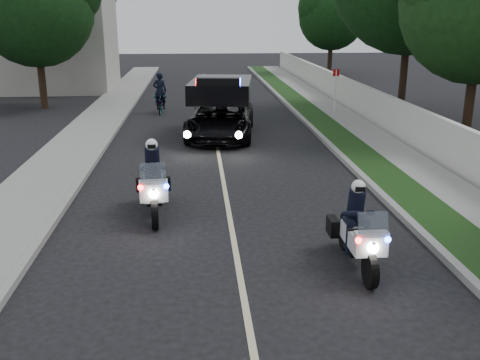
# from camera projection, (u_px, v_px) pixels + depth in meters

# --- Properties ---
(ground) EXTENTS (120.00, 120.00, 0.00)m
(ground) POSITION_uv_depth(u_px,v_px,m) (236.00, 254.00, 11.01)
(ground) COLOR black
(ground) RESTS_ON ground
(curb_right) EXTENTS (0.20, 60.00, 0.15)m
(curb_right) POSITION_uv_depth(u_px,v_px,m) (323.00, 139.00, 20.84)
(curb_right) COLOR gray
(curb_right) RESTS_ON ground
(grass_verge) EXTENTS (1.20, 60.00, 0.16)m
(grass_verge) POSITION_uv_depth(u_px,v_px,m) (341.00, 139.00, 20.89)
(grass_verge) COLOR #193814
(grass_verge) RESTS_ON ground
(sidewalk_right) EXTENTS (1.40, 60.00, 0.16)m
(sidewalk_right) POSITION_uv_depth(u_px,v_px,m) (374.00, 138.00, 20.99)
(sidewalk_right) COLOR gray
(sidewalk_right) RESTS_ON ground
(property_wall) EXTENTS (0.22, 60.00, 1.50)m
(property_wall) POSITION_uv_depth(u_px,v_px,m) (401.00, 120.00, 20.87)
(property_wall) COLOR beige
(property_wall) RESTS_ON ground
(curb_left) EXTENTS (0.20, 60.00, 0.15)m
(curb_left) POSITION_uv_depth(u_px,v_px,m) (107.00, 143.00, 20.21)
(curb_left) COLOR gray
(curb_left) RESTS_ON ground
(sidewalk_left) EXTENTS (2.00, 60.00, 0.16)m
(sidewalk_left) POSITION_uv_depth(u_px,v_px,m) (77.00, 143.00, 20.12)
(sidewalk_left) COLOR gray
(sidewalk_left) RESTS_ON ground
(building_far) EXTENTS (8.00, 6.00, 7.00)m
(building_far) POSITION_uv_depth(u_px,v_px,m) (47.00, 34.00, 34.00)
(building_far) COLOR #A8A396
(building_far) RESTS_ON ground
(lane_marking) EXTENTS (0.12, 50.00, 0.01)m
(lane_marking) POSITION_uv_depth(u_px,v_px,m) (217.00, 143.00, 20.54)
(lane_marking) COLOR #BFB78C
(lane_marking) RESTS_ON ground
(police_moto_left) EXTENTS (0.94, 2.23, 1.85)m
(police_moto_left) POSITION_uv_depth(u_px,v_px,m) (155.00, 214.00, 13.18)
(police_moto_left) COLOR silver
(police_moto_left) RESTS_ON ground
(police_moto_right) EXTENTS (0.70, 2.00, 1.70)m
(police_moto_right) POSITION_uv_depth(u_px,v_px,m) (355.00, 266.00, 10.47)
(police_moto_right) COLOR silver
(police_moto_right) RESTS_ON ground
(police_suv) EXTENTS (3.12, 5.62, 2.60)m
(police_suv) POSITION_uv_depth(u_px,v_px,m) (221.00, 137.00, 21.55)
(police_suv) COLOR black
(police_suv) RESTS_ON ground
(bicycle) EXTENTS (0.65, 1.79, 0.93)m
(bicycle) POSITION_uv_depth(u_px,v_px,m) (161.00, 113.00, 26.75)
(bicycle) COLOR black
(bicycle) RESTS_ON ground
(cyclist) EXTENTS (0.66, 0.46, 1.77)m
(cyclist) POSITION_uv_depth(u_px,v_px,m) (161.00, 113.00, 26.75)
(cyclist) COLOR black
(cyclist) RESTS_ON ground
(sign_post) EXTENTS (0.41, 0.41, 2.23)m
(sign_post) POSITION_uv_depth(u_px,v_px,m) (334.00, 114.00, 26.57)
(sign_post) COLOR #B60D0E
(sign_post) RESTS_ON ground
(tree_right_b) EXTENTS (7.62, 7.62, 9.80)m
(tree_right_b) POSITION_uv_depth(u_px,v_px,m) (465.00, 139.00, 21.19)
(tree_right_b) COLOR #1A4216
(tree_right_b) RESTS_ON ground
(tree_right_d) EXTENTS (7.76, 7.76, 12.71)m
(tree_right_d) POSITION_uv_depth(u_px,v_px,m) (400.00, 112.00, 27.20)
(tree_right_d) COLOR #153F15
(tree_right_d) RESTS_ON ground
(tree_right_e) EXTENTS (6.18, 6.18, 8.79)m
(tree_right_e) POSITION_uv_depth(u_px,v_px,m) (329.00, 74.00, 44.17)
(tree_right_e) COLOR #113511
(tree_right_e) RESTS_ON ground
(tree_left_near) EXTENTS (7.19, 7.19, 9.72)m
(tree_left_near) POSITION_uv_depth(u_px,v_px,m) (45.00, 109.00, 28.06)
(tree_left_near) COLOR #123612
(tree_left_near) RESTS_ON ground
(tree_left_far) EXTENTS (7.42, 7.42, 9.97)m
(tree_left_far) POSITION_uv_depth(u_px,v_px,m) (74.00, 83.00, 38.84)
(tree_left_far) COLOR black
(tree_left_far) RESTS_ON ground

